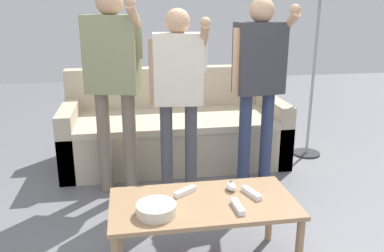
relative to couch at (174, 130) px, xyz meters
name	(u,v)px	position (x,y,z in m)	size (l,w,h in m)	color
ground_plane	(204,241)	(0.01, -1.50, -0.30)	(12.00, 12.00, 0.00)	slate
couch	(174,130)	(0.00, 0.00, 0.00)	(2.11, 0.94, 0.88)	#B7A88E
coffee_table	(203,210)	(-0.05, -1.78, 0.09)	(1.04, 0.52, 0.44)	#997551
snack_bowl	(156,209)	(-0.32, -1.88, 0.17)	(0.21, 0.21, 0.06)	beige
game_remote_nunchuk	(231,186)	(0.14, -1.67, 0.17)	(0.06, 0.09, 0.05)	white
player_left	(113,70)	(-0.54, -0.66, 0.72)	(0.47, 0.42, 1.62)	#756656
player_center	(178,84)	(-0.06, -0.82, 0.63)	(0.43, 0.33, 1.48)	#47474C
player_right	(259,73)	(0.60, -0.73, 0.68)	(0.48, 0.31, 1.56)	#2D3856
game_remote_wand_near	(185,191)	(-0.14, -1.68, 0.16)	(0.15, 0.12, 0.03)	white
game_remote_wand_far	(238,207)	(0.12, -1.90, 0.16)	(0.04, 0.16, 0.03)	white
game_remote_wand_spare	(251,193)	(0.24, -1.76, 0.16)	(0.08, 0.17, 0.03)	white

